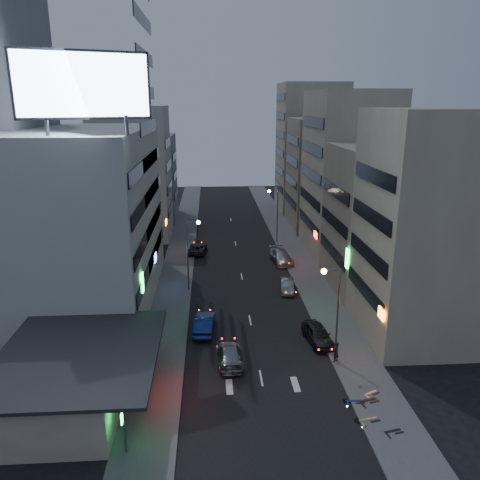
{
  "coord_description": "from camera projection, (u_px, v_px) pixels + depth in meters",
  "views": [
    {
      "loc": [
        -3.67,
        -27.43,
        20.45
      ],
      "look_at": [
        -0.67,
        18.92,
        6.76
      ],
      "focal_mm": 35.0,
      "sensor_mm": 36.0,
      "label": 1
    }
  ],
  "objects": [
    {
      "name": "far_left_a",
      "position": [
        132.0,
        173.0,
        71.56
      ],
      "size": [
        11.0,
        10.0,
        20.0
      ],
      "primitive_type": "cube",
      "color": "#ACACA8",
      "rests_on": "ground"
    },
    {
      "name": "parked_car_right_mid",
      "position": [
        287.0,
        286.0,
        52.53
      ],
      "size": [
        1.94,
        4.22,
        1.34
      ],
      "primitive_type": "imported",
      "rotation": [
        0.0,
        0.0,
        -0.13
      ],
      "color": "gray",
      "rests_on": "ground"
    },
    {
      "name": "shophouse_far",
      "position": [
        347.0,
        175.0,
        63.59
      ],
      "size": [
        10.0,
        14.0,
        22.0
      ],
      "primitive_type": "cube",
      "color": "#B2A38B",
      "rests_on": "ground"
    },
    {
      "name": "food_court",
      "position": [
        68.0,
        377.0,
        32.76
      ],
      "size": [
        11.0,
        13.0,
        3.88
      ],
      "color": "#B2A38B",
      "rests_on": "ground"
    },
    {
      "name": "road_car_blue",
      "position": [
        204.0,
        324.0,
        43.19
      ],
      "size": [
        2.12,
        5.09,
        1.64
      ],
      "primitive_type": "imported",
      "rotation": [
        0.0,
        0.0,
        3.06
      ],
      "color": "navy",
      "rests_on": "ground"
    },
    {
      "name": "far_right_a",
      "position": [
        324.0,
        173.0,
        78.55
      ],
      "size": [
        11.0,
        12.0,
        18.0
      ],
      "primitive_type": "cube",
      "color": "gray",
      "rests_on": "ground"
    },
    {
      "name": "parked_car_right_far",
      "position": [
        281.0,
        257.0,
        61.99
      ],
      "size": [
        3.0,
        5.84,
        1.62
      ],
      "primitive_type": "imported",
      "rotation": [
        0.0,
        0.0,
        0.14
      ],
      "color": "#ABAFB3",
      "rests_on": "ground"
    },
    {
      "name": "sidewalk_right",
      "position": [
        300.0,
        264.0,
        61.47
      ],
      "size": [
        4.0,
        120.0,
        0.12
      ],
      "primitive_type": "cube",
      "color": "#4C4C4F",
      "rests_on": "ground"
    },
    {
      "name": "street_lamp_left",
      "position": [
        191.0,
        245.0,
        51.45
      ],
      "size": [
        1.6,
        0.44,
        8.02
      ],
      "color": "#595B60",
      "rests_on": "sidewalk_left"
    },
    {
      "name": "far_left_b",
      "position": [
        142.0,
        177.0,
        84.67
      ],
      "size": [
        12.0,
        10.0,
        15.0
      ],
      "primitive_type": "cube",
      "color": "gray",
      "rests_on": "ground"
    },
    {
      "name": "person",
      "position": [
        336.0,
        352.0,
        37.97
      ],
      "size": [
        0.75,
        0.72,
        1.72
      ],
      "primitive_type": "imported",
      "rotation": [
        0.0,
        0.0,
        3.83
      ],
      "color": "black",
      "rests_on": "sidewalk_right"
    },
    {
      "name": "sidewalk_left",
      "position": [
        178.0,
        266.0,
        60.47
      ],
      "size": [
        4.0,
        120.0,
        0.12
      ],
      "primitive_type": "cube",
      "color": "#4C4C4F",
      "rests_on": "ground"
    },
    {
      "name": "scooter_silver_a",
      "position": [
        377.0,
        409.0,
        31.34
      ],
      "size": [
        1.02,
        2.05,
        1.2
      ],
      "primitive_type": null,
      "rotation": [
        0.0,
        0.0,
        1.76
      ],
      "color": "silver",
      "rests_on": "sidewalk_right"
    },
    {
      "name": "scooter_black_b",
      "position": [
        375.0,
        389.0,
        33.39
      ],
      "size": [
        1.23,
        2.18,
        1.26
      ],
      "primitive_type": null,
      "rotation": [
        0.0,
        0.0,
        1.85
      ],
      "color": "black",
      "rests_on": "sidewalk_right"
    },
    {
      "name": "white_building",
      "position": [
        80.0,
        219.0,
        47.82
      ],
      "size": [
        14.0,
        24.0,
        18.0
      ],
      "primitive_type": "cube",
      "color": "#ACACA8",
      "rests_on": "ground"
    },
    {
      "name": "street_lamp_right_near",
      "position": [
        334.0,
        302.0,
        36.86
      ],
      "size": [
        1.6,
        0.44,
        8.02
      ],
      "color": "#595B60",
      "rests_on": "sidewalk_right"
    },
    {
      "name": "parked_car_right_near",
      "position": [
        318.0,
        334.0,
        41.27
      ],
      "size": [
        2.46,
        4.86,
        1.59
      ],
      "primitive_type": "imported",
      "rotation": [
        0.0,
        0.0,
        0.13
      ],
      "color": "#26272C",
      "rests_on": "ground"
    },
    {
      "name": "scooter_silver_b",
      "position": [
        376.0,
        384.0,
        34.27
      ],
      "size": [
        1.22,
        1.81,
        1.05
      ],
      "primitive_type": null,
      "rotation": [
        0.0,
        0.0,
        1.99
      ],
      "color": "#A9ADB1",
      "rests_on": "sidewalk_right"
    },
    {
      "name": "road_car_silver",
      "position": [
        230.0,
        355.0,
        38.06
      ],
      "size": [
        2.19,
        4.97,
        1.42
      ],
      "primitive_type": "imported",
      "rotation": [
        0.0,
        0.0,
        3.18
      ],
      "color": "gray",
      "rests_on": "ground"
    },
    {
      "name": "billboard",
      "position": [
        83.0,
        86.0,
        34.89
      ],
      "size": [
        9.52,
        3.75,
        6.2
      ],
      "rotation": [
        0.0,
        0.0,
        0.35
      ],
      "color": "#595B60",
      "rests_on": "white_building"
    },
    {
      "name": "far_right_b",
      "position": [
        310.0,
        148.0,
        91.13
      ],
      "size": [
        12.0,
        12.0,
        24.0
      ],
      "primitive_type": "cube",
      "color": "#B2A38B",
      "rests_on": "ground"
    },
    {
      "name": "scooter_blue",
      "position": [
        363.0,
        393.0,
        33.11
      ],
      "size": [
        0.7,
        1.83,
        1.1
      ],
      "primitive_type": null,
      "rotation": [
        0.0,
        0.0,
        1.51
      ],
      "color": "navy",
      "rests_on": "sidewalk_right"
    },
    {
      "name": "parked_car_left",
      "position": [
        197.0,
        248.0,
        65.87
      ],
      "size": [
        2.82,
        5.22,
        1.39
      ],
      "primitive_type": "imported",
      "rotation": [
        0.0,
        0.0,
        3.04
      ],
      "color": "#2B2C31",
      "rests_on": "ground"
    },
    {
      "name": "ground",
      "position": [
        267.0,
        411.0,
        32.27
      ],
      "size": [
        180.0,
        180.0,
        0.0
      ],
      "primitive_type": "plane",
      "color": "black",
      "rests_on": "ground"
    },
    {
      "name": "shophouse_mid",
      "position": [
        383.0,
        219.0,
        52.03
      ],
      "size": [
        11.0,
        12.0,
        16.0
      ],
      "primitive_type": "cube",
      "color": "gray",
      "rests_on": "ground"
    },
    {
      "name": "scooter_black_a",
      "position": [
        401.0,
        421.0,
        30.22
      ],
      "size": [
        0.95,
        1.85,
        1.08
      ],
      "primitive_type": null,
      "rotation": [
        0.0,
        0.0,
        1.78
      ],
      "color": "black",
      "rests_on": "sidewalk_right"
    },
    {
      "name": "street_lamp_right_far",
      "position": [
        275.0,
        208.0,
        69.41
      ],
      "size": [
        1.6,
        0.44,
        8.02
      ],
      "color": "#595B60",
      "rests_on": "sidewalk_right"
    },
    {
      "name": "shophouse_near",
      "position": [
        427.0,
        228.0,
        40.42
      ],
      "size": [
        10.0,
        11.0,
        20.0
      ],
      "primitive_type": "cube",
      "color": "#B2A38B",
      "rests_on": "ground"
    }
  ]
}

